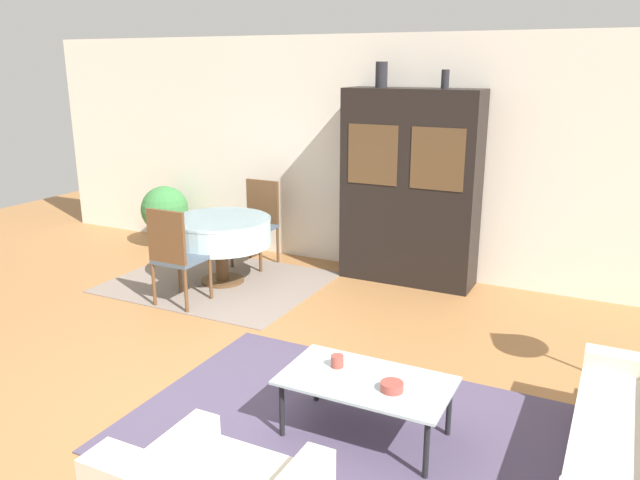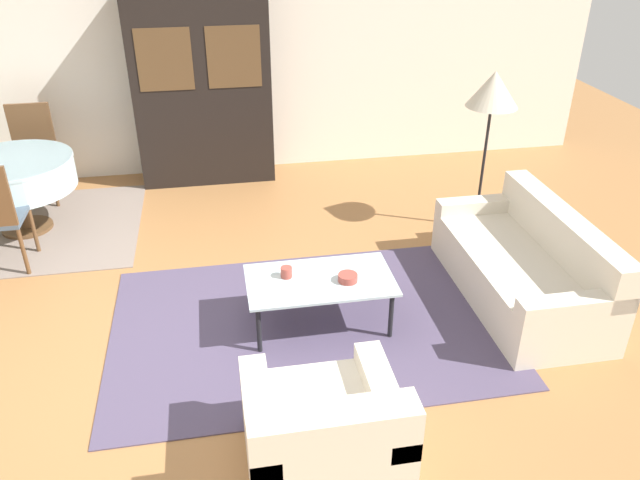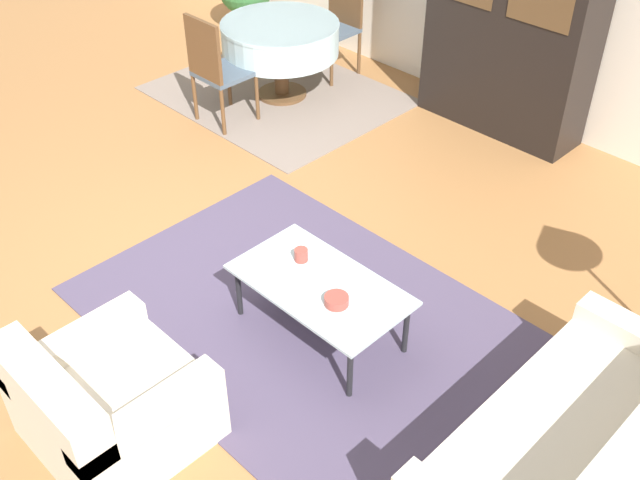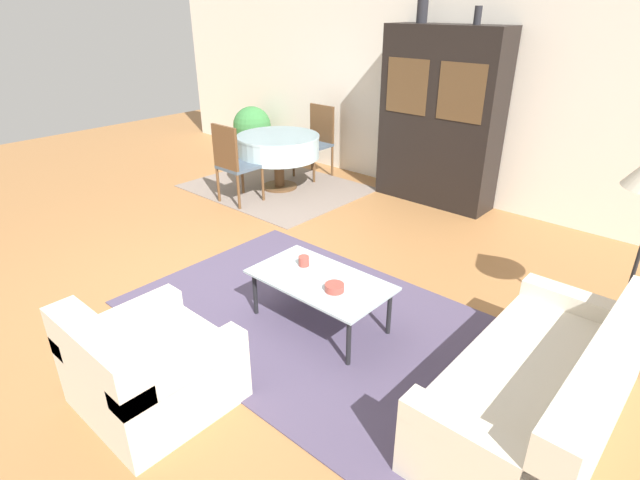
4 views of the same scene
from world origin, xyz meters
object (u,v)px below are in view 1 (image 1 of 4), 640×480
(dining_table, at_px, (221,232))
(vase_tall, at_px, (381,75))
(display_cabinet, at_px, (410,188))
(dining_chair_far, at_px, (258,218))
(potted_plant, at_px, (165,212))
(cup, at_px, (337,361))
(dining_chair_near, at_px, (175,252))
(bowl, at_px, (392,387))
(coffee_table, at_px, (366,384))
(vase_short, at_px, (445,79))

(dining_table, distance_m, vase_tall, 2.44)
(display_cabinet, distance_m, dining_chair_far, 1.91)
(dining_table, xyz_separation_m, potted_plant, (-1.48, 0.83, -0.11))
(dining_table, distance_m, cup, 3.08)
(dining_chair_near, height_order, vase_tall, vase_tall)
(dining_chair_far, bearing_deg, display_cabinet, -172.94)
(display_cabinet, distance_m, dining_chair_near, 2.61)
(vase_tall, relative_size, potted_plant, 0.33)
(display_cabinet, relative_size, potted_plant, 2.58)
(dining_table, relative_size, dining_chair_near, 1.10)
(dining_chair_near, relative_size, potted_plant, 1.23)
(bowl, bearing_deg, dining_chair_far, 133.78)
(dining_chair_near, bearing_deg, coffee_table, -26.33)
(vase_tall, bearing_deg, cup, -73.45)
(vase_tall, height_order, potted_plant, vase_tall)
(dining_chair_near, bearing_deg, potted_plant, 132.61)
(coffee_table, distance_m, dining_table, 3.32)
(display_cabinet, height_order, potted_plant, display_cabinet)
(vase_short, bearing_deg, bowl, -78.56)
(display_cabinet, bearing_deg, dining_chair_far, -172.94)
(bowl, height_order, potted_plant, potted_plant)
(cup, height_order, bowl, cup)
(vase_short, relative_size, potted_plant, 0.23)
(display_cabinet, distance_m, cup, 3.11)
(vase_tall, distance_m, potted_plant, 3.44)
(dining_table, bearing_deg, dining_chair_far, 90.00)
(coffee_table, xyz_separation_m, dining_chair_far, (-2.59, 2.85, 0.19))
(dining_chair_near, distance_m, vase_tall, 2.86)
(coffee_table, bearing_deg, bowl, -17.34)
(bowl, bearing_deg, vase_short, 101.44)
(dining_table, height_order, potted_plant, potted_plant)
(dining_table, height_order, vase_short, vase_short)
(coffee_table, relative_size, bowl, 7.57)
(vase_short, xyz_separation_m, potted_plant, (-3.64, -0.18, -1.74))
(coffee_table, distance_m, dining_chair_far, 3.85)
(display_cabinet, height_order, bowl, display_cabinet)
(dining_chair_near, distance_m, potted_plant, 2.19)
(dining_table, distance_m, bowl, 3.51)
(cup, bearing_deg, coffee_table, -17.04)
(dining_chair_near, distance_m, vase_short, 3.25)
(dining_table, bearing_deg, cup, -40.28)
(coffee_table, xyz_separation_m, dining_table, (-2.59, 2.06, 0.21))
(dining_chair_near, relative_size, cup, 11.72)
(vase_short, bearing_deg, potted_plant, -177.17)
(display_cabinet, xyz_separation_m, potted_plant, (-3.31, -0.18, -0.59))
(dining_chair_near, bearing_deg, display_cabinet, 44.44)
(dining_table, relative_size, potted_plant, 1.35)
(cup, xyz_separation_m, vase_tall, (-0.89, 3.00, 1.80))
(display_cabinet, bearing_deg, vase_short, 0.16)
(bowl, xyz_separation_m, vase_short, (-0.63, 3.14, 1.78))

